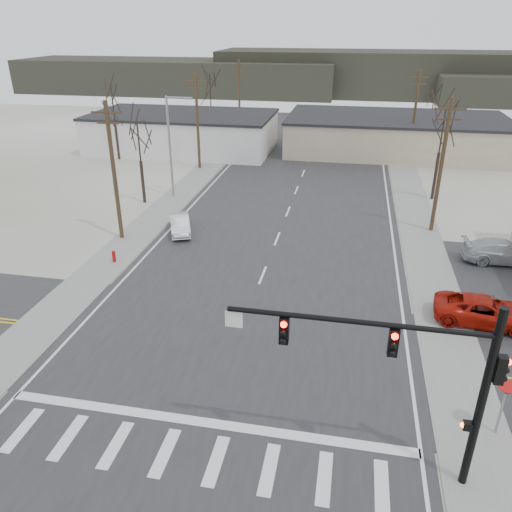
% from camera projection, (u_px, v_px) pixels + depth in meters
% --- Properties ---
extents(ground, '(140.00, 140.00, 0.00)m').
position_uv_depth(ground, '(234.00, 348.00, 24.89)').
color(ground, white).
rests_on(ground, ground).
extents(main_road, '(18.00, 110.00, 0.05)m').
position_uv_depth(main_road, '(279.00, 234.00, 38.18)').
color(main_road, '#272729').
rests_on(main_road, ground).
extents(cross_road, '(90.00, 10.00, 0.04)m').
position_uv_depth(cross_road, '(234.00, 348.00, 24.88)').
color(cross_road, '#272729').
rests_on(cross_road, ground).
extents(sidewalk_left, '(3.00, 90.00, 0.06)m').
position_uv_depth(sidewalk_left, '(170.00, 204.00, 44.46)').
color(sidewalk_left, gray).
rests_on(sidewalk_left, ground).
extents(sidewalk_right, '(3.00, 90.00, 0.06)m').
position_uv_depth(sidewalk_right, '(416.00, 220.00, 40.77)').
color(sidewalk_right, gray).
rests_on(sidewalk_right, ground).
extents(traffic_signal_mast, '(8.95, 0.43, 7.20)m').
position_uv_depth(traffic_signal_mast, '(425.00, 370.00, 16.02)').
color(traffic_signal_mast, black).
rests_on(traffic_signal_mast, ground).
extents(fire_hydrant, '(0.24, 0.24, 0.87)m').
position_uv_depth(fire_hydrant, '(114.00, 256.00, 33.57)').
color(fire_hydrant, '#A50C0C').
rests_on(fire_hydrant, ground).
extents(yield_sign, '(0.80, 0.80, 2.35)m').
position_uv_depth(yield_sign, '(506.00, 392.00, 18.90)').
color(yield_sign, gray).
rests_on(yield_sign, ground).
extents(building_left_far, '(22.30, 12.30, 4.50)m').
position_uv_depth(building_left_far, '(183.00, 132.00, 62.18)').
color(building_left_far, silver).
rests_on(building_left_far, ground).
extents(building_right_far, '(26.30, 14.30, 4.30)m').
position_uv_depth(building_right_far, '(396.00, 134.00, 61.25)').
color(building_right_far, '#BCAE90').
rests_on(building_right_far, ground).
extents(upole_left_b, '(2.20, 0.30, 10.00)m').
position_uv_depth(upole_left_b, '(114.00, 170.00, 35.30)').
color(upole_left_b, '#4A3422').
rests_on(upole_left_b, ground).
extents(upole_left_c, '(2.20, 0.30, 10.00)m').
position_uv_depth(upole_left_c, '(197.00, 120.00, 53.04)').
color(upole_left_c, '#4A3422').
rests_on(upole_left_c, ground).
extents(upole_left_d, '(2.20, 0.30, 10.00)m').
position_uv_depth(upole_left_d, '(239.00, 95.00, 70.77)').
color(upole_left_d, '#4A3422').
rests_on(upole_left_d, ground).
extents(upole_right_a, '(2.20, 0.30, 10.00)m').
position_uv_depth(upole_right_a, '(441.00, 165.00, 36.62)').
color(upole_right_a, '#4A3422').
rests_on(upole_right_a, ground).
extents(upole_right_b, '(2.20, 0.30, 10.00)m').
position_uv_depth(upole_right_b, '(414.00, 114.00, 56.13)').
color(upole_right_b, '#4A3422').
rests_on(upole_right_b, ground).
extents(streetlight_main, '(2.40, 0.25, 9.00)m').
position_uv_depth(streetlight_main, '(172.00, 142.00, 44.10)').
color(streetlight_main, gray).
rests_on(streetlight_main, ground).
extents(tree_left_near, '(3.30, 3.30, 7.35)m').
position_uv_depth(tree_left_near, '(139.00, 144.00, 42.65)').
color(tree_left_near, '#30251D').
rests_on(tree_left_near, ground).
extents(tree_right_mid, '(3.74, 3.74, 8.33)m').
position_uv_depth(tree_right_mid, '(442.00, 134.00, 43.24)').
color(tree_right_mid, '#30251D').
rests_on(tree_right_mid, ground).
extents(tree_left_far, '(3.96, 3.96, 8.82)m').
position_uv_depth(tree_left_far, '(210.00, 92.00, 65.43)').
color(tree_left_far, '#30251D').
rests_on(tree_left_far, ground).
extents(tree_right_far, '(3.52, 3.52, 7.84)m').
position_uv_depth(tree_right_far, '(434.00, 97.00, 66.01)').
color(tree_right_far, '#30251D').
rests_on(tree_right_far, ground).
extents(tree_left_mid, '(3.96, 3.96, 8.82)m').
position_uv_depth(tree_left_mid, '(113.00, 104.00, 56.18)').
color(tree_left_mid, '#30251D').
rests_on(tree_left_mid, ground).
extents(hill_left, '(70.00, 18.00, 7.00)m').
position_uv_depth(hill_left, '(176.00, 76.00, 111.07)').
color(hill_left, '#333026').
rests_on(hill_left, ground).
extents(hill_center, '(80.00, 18.00, 9.00)m').
position_uv_depth(hill_center, '(407.00, 74.00, 105.49)').
color(hill_center, '#333026').
rests_on(hill_center, ground).
extents(sedan_crossing, '(2.80, 4.27, 1.33)m').
position_uv_depth(sedan_crossing, '(180.00, 224.00, 38.12)').
color(sedan_crossing, silver).
rests_on(sedan_crossing, main_road).
extents(car_far_a, '(3.46, 5.62, 1.52)m').
position_uv_depth(car_far_a, '(365.00, 137.00, 65.92)').
color(car_far_a, black).
rests_on(car_far_a, main_road).
extents(car_far_b, '(2.63, 4.46, 1.42)m').
position_uv_depth(car_far_b, '(322.00, 127.00, 72.45)').
color(car_far_b, black).
rests_on(car_far_b, main_road).
extents(car_parked_red, '(5.50, 3.00, 1.46)m').
position_uv_depth(car_parked_red, '(485.00, 311.00, 26.64)').
color(car_parked_red, '#A01308').
rests_on(car_parked_red, parking_lot).
extents(car_parked_silver, '(5.35, 2.42, 1.52)m').
position_uv_depth(car_parked_silver, '(503.00, 252.00, 33.39)').
color(car_parked_silver, '#A0A6AB').
rests_on(car_parked_silver, parking_lot).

